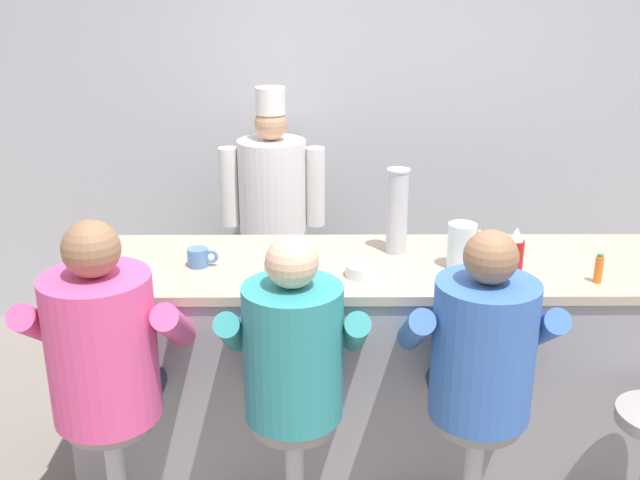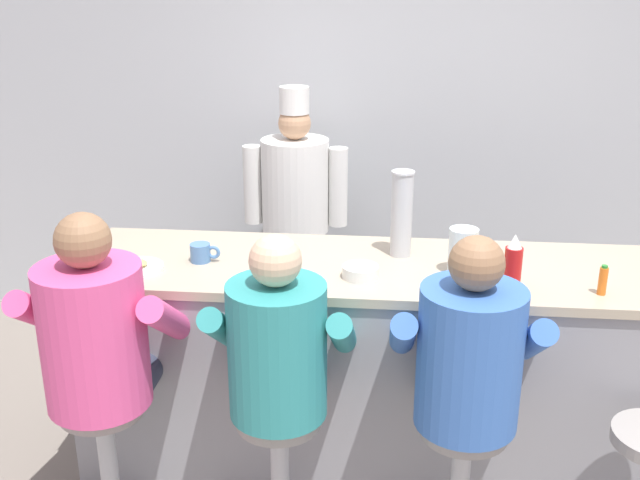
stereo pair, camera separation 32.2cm
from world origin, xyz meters
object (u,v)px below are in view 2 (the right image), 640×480
coffee_mug_blue (201,253)px  cup_stack_steel (402,214)px  ketchup_bottle_red (513,266)px  mustard_bottle_yellow (487,261)px  coffee_mug_tan (273,266)px  cook_in_whites_near (296,207)px  water_pitcher_clear (463,251)px  diner_seated_teal (279,359)px  diner_seated_blue (468,366)px  diner_seated_pink (98,343)px  cereal_bowl (360,272)px  breakfast_plate (135,267)px  hot_sauce_bottle_orange (603,280)px

coffee_mug_blue → cup_stack_steel: cup_stack_steel is taller
ketchup_bottle_red → mustard_bottle_yellow: (-0.09, 0.10, -0.02)m
mustard_bottle_yellow → coffee_mug_tan: 0.89m
cook_in_whites_near → cup_stack_steel: bearing=-60.5°
ketchup_bottle_red → water_pitcher_clear: 0.26m
cook_in_whites_near → diner_seated_teal: bearing=-84.5°
diner_seated_blue → water_pitcher_clear: bearing=89.3°
water_pitcher_clear → diner_seated_pink: size_ratio=0.14×
water_pitcher_clear → coffee_mug_tan: 0.81m
water_pitcher_clear → coffee_mug_tan: water_pitcher_clear is taller
cereal_bowl → diner_seated_pink: 1.09m
water_pitcher_clear → breakfast_plate: (-1.40, -0.11, -0.09)m
cereal_bowl → diner_seated_teal: size_ratio=0.11×
diner_seated_pink → ketchup_bottle_red: bearing=11.2°
water_pitcher_clear → cereal_bowl: (-0.43, -0.09, -0.07)m
breakfast_plate → cup_stack_steel: (1.14, 0.30, 0.18)m
hot_sauce_bottle_orange → diner_seated_teal: size_ratio=0.09×
cereal_bowl → ketchup_bottle_red: bearing=-9.3°
ketchup_bottle_red → diner_seated_teal: 0.99m
diner_seated_teal → cook_in_whites_near: bearing=95.5°
coffee_mug_tan → diner_seated_blue: 0.91m
cup_stack_steel → coffee_mug_tan: bearing=-151.4°
hot_sauce_bottle_orange → ketchup_bottle_red: bearing=-176.0°
hot_sauce_bottle_orange → water_pitcher_clear: size_ratio=0.62×
cereal_bowl → cook_in_whites_near: size_ratio=0.09×
hot_sauce_bottle_orange → water_pitcher_clear: bearing=162.6°
breakfast_plate → cup_stack_steel: size_ratio=0.63×
coffee_mug_blue → diner_seated_pink: bearing=-118.1°
cereal_bowl → cup_stack_steel: (0.17, 0.28, 0.17)m
mustard_bottle_yellow → cook_in_whites_near: size_ratio=0.12×
cereal_bowl → cook_in_whites_near: 1.48m
hot_sauce_bottle_orange → cereal_bowl: (-0.96, 0.07, -0.03)m
diner_seated_teal → diner_seated_blue: 0.71m
coffee_mug_blue → coffee_mug_tan: coffee_mug_blue is taller
ketchup_bottle_red → coffee_mug_blue: bearing=170.7°
mustard_bottle_yellow → water_pitcher_clear: bearing=134.2°
mustard_bottle_yellow → hot_sauce_bottle_orange: mustard_bottle_yellow is taller
mustard_bottle_yellow → breakfast_plate: 1.49m
coffee_mug_blue → cup_stack_steel: (0.87, 0.17, 0.16)m
water_pitcher_clear → coffee_mug_blue: 1.14m
mustard_bottle_yellow → coffee_mug_tan: (-0.89, -0.01, -0.05)m
ketchup_bottle_red → mustard_bottle_yellow: bearing=131.3°
breakfast_plate → mustard_bottle_yellow: bearing=0.7°
diner_seated_teal → diner_seated_blue: diner_seated_blue is taller
diner_seated_pink → diner_seated_teal: diner_seated_pink is taller
cook_in_whites_near → coffee_mug_blue: bearing=-101.0°
breakfast_plate → cook_in_whites_near: 1.51m
mustard_bottle_yellow → coffee_mug_blue: mustard_bottle_yellow is taller
ketchup_bottle_red → cereal_bowl: bearing=170.7°
cook_in_whites_near → coffee_mug_tan: bearing=-86.3°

